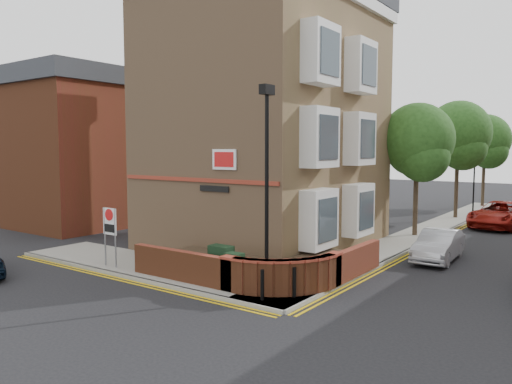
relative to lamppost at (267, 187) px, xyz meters
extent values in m
plane|color=black|center=(-1.60, -1.20, -3.34)|extent=(120.00, 120.00, 0.00)
cube|color=gray|center=(-5.10, 0.30, -3.28)|extent=(13.00, 3.00, 0.12)
cube|color=gray|center=(0.40, 14.80, -3.28)|extent=(2.00, 32.00, 0.12)
cube|color=gray|center=(-5.10, -1.20, -3.28)|extent=(13.00, 0.15, 0.12)
cube|color=gray|center=(1.40, 14.80, -3.28)|extent=(0.15, 32.00, 0.12)
cube|color=gold|center=(-5.10, -1.45, -3.34)|extent=(13.00, 0.28, 0.01)
cube|color=gold|center=(1.65, 14.80, -3.34)|extent=(0.28, 32.00, 0.01)
cube|color=#9B7552|center=(-4.60, 6.80, 2.28)|extent=(8.00, 10.00, 11.00)
cube|color=maroon|center=(-4.60, 1.77, -0.02)|extent=(7.80, 0.06, 0.15)
cube|color=white|center=(-3.10, 1.76, 0.78)|extent=(1.10, 0.05, 0.75)
cube|color=black|center=(-3.60, 1.76, -0.32)|extent=(1.40, 0.04, 0.22)
cylinder|color=black|center=(0.00, 0.00, -0.22)|extent=(0.12, 0.12, 6.00)
cylinder|color=black|center=(0.00, 0.00, -2.82)|extent=(0.20, 0.20, 0.80)
cube|color=black|center=(0.00, 0.00, 2.93)|extent=(0.25, 0.50, 0.30)
cube|color=black|center=(-1.90, 0.10, -2.62)|extent=(0.80, 0.45, 1.20)
cube|color=black|center=(-1.10, -0.20, -2.67)|extent=(0.55, 0.40, 1.10)
cylinder|color=black|center=(0.40, -0.80, -2.77)|extent=(0.11, 0.11, 0.90)
cylinder|color=black|center=(1.00, 0.00, -2.77)|extent=(0.11, 0.11, 0.90)
cylinder|color=slate|center=(-6.90, -0.70, -2.12)|extent=(0.06, 0.06, 2.20)
cylinder|color=slate|center=(-6.30, -0.70, -2.12)|extent=(0.06, 0.06, 2.20)
cube|color=white|center=(-6.60, -0.70, -1.52)|extent=(0.72, 0.04, 1.00)
cylinder|color=red|center=(-6.60, -0.73, -1.27)|extent=(0.44, 0.02, 0.44)
cube|color=brown|center=(-16.60, 6.80, 0.66)|extent=(6.00, 10.00, 8.00)
cube|color=#2B2F33|center=(-16.60, 6.80, 5.16)|extent=(6.40, 10.40, 1.00)
cylinder|color=#382B1E|center=(0.40, 12.80, -0.95)|extent=(0.24, 0.24, 4.55)
sphere|color=#1F4617|center=(0.40, 12.80, 1.65)|extent=(3.64, 3.64, 3.64)
sphere|color=#1F4617|center=(0.80, 12.50, 0.81)|extent=(2.60, 2.60, 2.60)
sphere|color=#1F4617|center=(0.10, 13.20, 1.20)|extent=(2.86, 2.86, 2.86)
cylinder|color=#382B1E|center=(0.40, 20.80, -0.70)|extent=(0.24, 0.24, 5.04)
sphere|color=#1F4617|center=(0.40, 20.80, 2.18)|extent=(4.03, 4.03, 4.03)
sphere|color=#1F4617|center=(0.80, 20.50, 1.24)|extent=(2.88, 2.88, 2.88)
sphere|color=#1F4617|center=(0.10, 21.20, 1.67)|extent=(3.17, 3.17, 3.17)
cylinder|color=#382B1E|center=(0.40, 28.80, -0.84)|extent=(0.24, 0.24, 4.76)
sphere|color=#1F4617|center=(0.40, 28.80, 1.88)|extent=(3.81, 3.81, 3.81)
sphere|color=#1F4617|center=(0.80, 28.50, 0.99)|extent=(2.72, 2.72, 2.72)
sphere|color=#1F4617|center=(0.10, 29.20, 1.40)|extent=(2.99, 2.99, 2.99)
cylinder|color=black|center=(0.80, 23.80, -1.62)|extent=(0.10, 0.10, 3.20)
imported|color=black|center=(0.80, 23.80, 0.48)|extent=(0.20, 0.16, 1.00)
imported|color=#AAACB2|center=(2.93, 7.97, -2.72)|extent=(1.49, 3.84, 1.25)
imported|color=maroon|center=(3.40, 18.77, -2.59)|extent=(3.17, 5.67, 1.50)
camera|label=1|loc=(8.54, -12.42, 1.18)|focal=35.00mm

